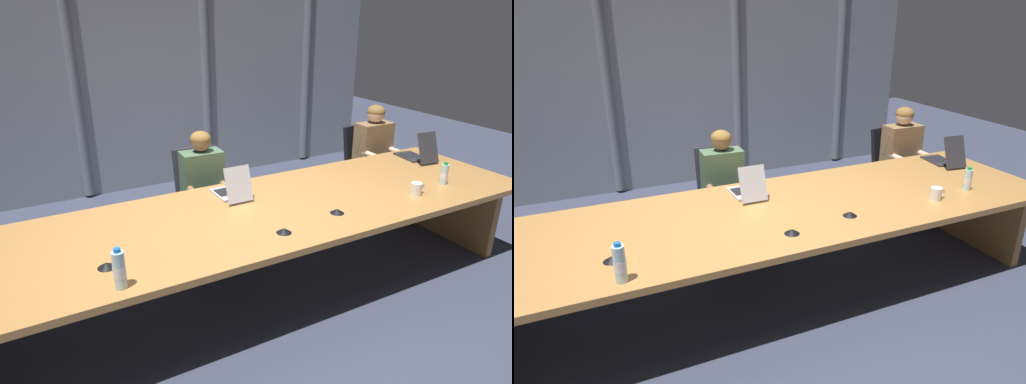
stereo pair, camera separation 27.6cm
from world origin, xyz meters
TOP-DOWN VIEW (x-y plane):
  - ground_plane at (0.00, 0.00)m, footprint 13.44×13.44m
  - conference_table at (0.00, 0.00)m, footprint 4.98×1.35m
  - curtain_backdrop at (-0.00, 2.86)m, footprint 6.72×0.17m
  - laptop_left_mid at (0.01, 0.36)m, footprint 0.22×0.40m
  - laptop_center at (2.14, 0.35)m, footprint 0.28×0.47m
  - office_chair_left_mid at (0.02, 1.04)m, footprint 0.60×0.60m
  - office_chair_center at (2.13, 1.04)m, footprint 0.60×0.61m
  - person_left_mid at (-0.00, 0.89)m, footprint 0.41×0.56m
  - person_center at (2.12, 0.89)m, footprint 0.43×0.55m
  - water_bottle_primary at (-1.13, -0.55)m, footprint 0.07×0.07m
  - water_bottle_secondary at (1.80, -0.29)m, footprint 0.07×0.07m
  - coffee_mug_near at (1.39, -0.35)m, footprint 0.14×0.09m
  - conference_mic_left_side at (0.04, -0.42)m, footprint 0.11×0.11m
  - conference_mic_middle at (0.58, -0.33)m, footprint 0.11×0.11m
  - conference_mic_right_side at (-1.15, -0.29)m, footprint 0.11×0.11m

SIDE VIEW (x-z plane):
  - ground_plane at x=0.00m, z-range 0.00..0.00m
  - office_chair_center at x=2.13m, z-range -0.12..0.80m
  - office_chair_left_mid at x=0.02m, z-range -0.12..0.81m
  - conference_table at x=0.00m, z-range 0.24..0.97m
  - person_left_mid at x=0.00m, z-range 0.07..1.22m
  - person_center at x=2.12m, z-range 0.08..1.27m
  - conference_mic_left_side at x=0.04m, z-range 0.73..0.76m
  - conference_mic_middle at x=0.58m, z-range 0.73..0.76m
  - conference_mic_right_side at x=-1.15m, z-range 0.73..0.76m
  - coffee_mug_near at x=1.39m, z-range 0.73..0.83m
  - laptop_left_mid at x=0.01m, z-range 0.64..0.93m
  - laptop_center at x=2.14m, z-range 0.63..0.94m
  - water_bottle_secondary at x=1.80m, z-range 0.72..0.92m
  - water_bottle_primary at x=-1.13m, z-range 0.72..0.97m
  - curtain_backdrop at x=0.00m, z-range 0.00..3.02m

